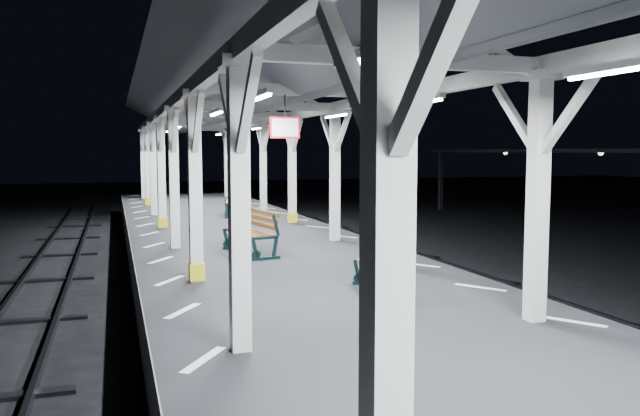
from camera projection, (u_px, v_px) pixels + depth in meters
ground at (343, 361)px, 9.76m from camera, size 120.00×120.00×0.00m
platform at (343, 330)px, 9.72m from camera, size 6.00×50.00×1.00m
hazard_stripes_left at (183, 311)px, 8.90m from camera, size 1.00×48.00×0.01m
hazard_stripes_right at (480, 287)px, 10.44m from camera, size 1.00×48.00×0.01m
track_right at (601, 328)px, 11.32m from camera, size 2.20×60.00×0.16m
canopy at (344, 66)px, 9.33m from camera, size 5.40×49.00×4.65m
bench_near at (387, 266)px, 9.92m from camera, size 0.83×1.67×0.87m
bench_mid at (254, 231)px, 13.85m from camera, size 0.97×1.89×0.98m
bench_far at (237, 200)px, 22.06m from camera, size 1.00×1.96×1.01m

